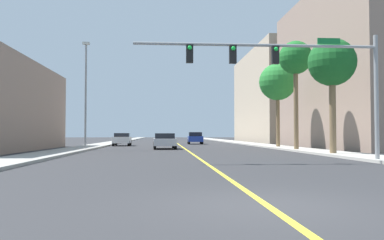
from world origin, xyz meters
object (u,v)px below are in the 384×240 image
palm_near (332,64)px  palm_far (278,83)px  street_lamp (86,90)px  car_white (122,139)px  car_silver (165,141)px  car_blue (195,138)px  palm_mid (296,60)px  traffic_signal_mast (292,66)px

palm_near → palm_far: 12.67m
street_lamp → palm_far: bearing=12.4°
car_white → car_silver: size_ratio=0.89×
palm_near → palm_far: size_ratio=0.91×
palm_far → car_white: size_ratio=1.93×
street_lamp → palm_far: street_lamp is taller
palm_far → car_silver: size_ratio=1.71×
car_blue → car_white: bearing=-141.9°
palm_near → car_white: size_ratio=1.76×
street_lamp → palm_mid: (16.56, -2.60, 2.19)m
street_lamp → car_silver: street_lamp is taller
traffic_signal_mast → palm_far: size_ratio=1.49×
palm_far → palm_mid: bearing=-93.8°
palm_mid → palm_far: 6.42m
palm_near → traffic_signal_mast: bearing=-127.8°
palm_near → car_silver: (-10.30, 11.37, -4.95)m
palm_mid → palm_far: bearing=86.2°
palm_far → car_white: 18.06m
traffic_signal_mast → street_lamp: bearing=130.0°
car_silver → palm_far: bearing=5.5°
palm_near → palm_mid: palm_mid is taller
street_lamp → car_white: bearing=81.5°
palm_far → car_blue: 16.86m
palm_mid → palm_far: palm_mid is taller
palm_mid → street_lamp: bearing=171.1°
palm_far → car_silver: (-10.57, -1.30, -5.42)m
palm_far → car_silver: 11.95m
street_lamp → car_white: 12.65m
traffic_signal_mast → palm_mid: (4.28, 12.05, 2.57)m
car_blue → car_silver: size_ratio=0.86×
traffic_signal_mast → car_white: 28.72m
traffic_signal_mast → car_blue: (-1.89, 32.94, -3.74)m
traffic_signal_mast → car_silver: 18.46m
palm_mid → car_blue: palm_mid is taller
car_blue → car_white: (-8.64, -6.49, -0.05)m
traffic_signal_mast → car_white: size_ratio=2.86×
car_white → car_silver: (4.65, -9.37, -0.02)m
traffic_signal_mast → palm_far: 19.04m
traffic_signal_mast → palm_near: (4.43, 5.71, 1.14)m
street_lamp → car_silver: bearing=20.8°
palm_far → palm_near: bearing=-91.2°
street_lamp → palm_mid: size_ratio=1.03×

